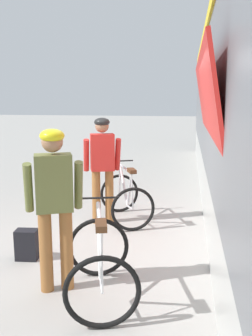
% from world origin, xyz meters
% --- Properties ---
extents(ground_plane, '(80.00, 80.00, 0.00)m').
position_xyz_m(ground_plane, '(0.00, 0.00, 0.00)').
color(ground_plane, '#A09E99').
extents(cyclist_near_in_olive, '(0.66, 0.47, 1.76)m').
position_xyz_m(cyclist_near_in_olive, '(-0.27, -1.25, 1.05)').
color(cyclist_near_in_olive, '#935B2D').
rests_on(cyclist_near_in_olive, ground).
extents(cyclist_far_in_red, '(0.66, 0.44, 1.76)m').
position_xyz_m(cyclist_far_in_red, '(-0.28, 0.98, 1.05)').
color(cyclist_far_in_red, '#935B2D').
rests_on(cyclist_far_in_red, ground).
extents(bicycle_near_white, '(0.97, 1.22, 0.99)m').
position_xyz_m(bicycle_near_white, '(0.25, -1.38, 0.40)').
color(bicycle_near_white, black).
rests_on(bicycle_near_white, ground).
extents(bicycle_far_silver, '(1.07, 1.26, 0.99)m').
position_xyz_m(bicycle_far_silver, '(0.09, 1.12, 0.40)').
color(bicycle_far_silver, black).
rests_on(bicycle_far_silver, ground).
extents(backpack_on_platform, '(0.30, 0.21, 0.40)m').
position_xyz_m(backpack_on_platform, '(-0.92, -0.60, 0.20)').
color(backpack_on_platform, black).
rests_on(backpack_on_platform, ground).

